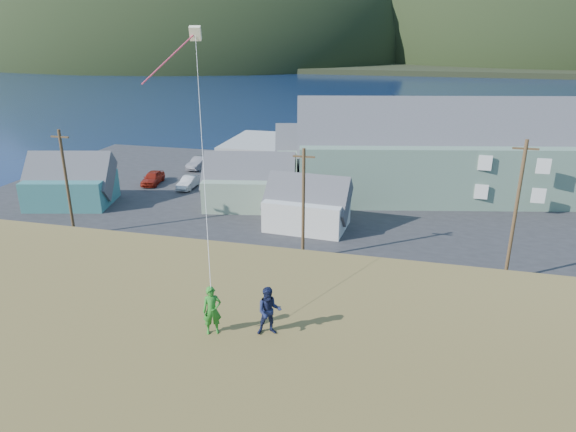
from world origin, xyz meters
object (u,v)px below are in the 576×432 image
object	(u,v)px
shed_palegreen_far	(322,153)
kite_flyer_navy	(269,311)
wharf	(315,146)
shed_white	(307,204)
kite_flyer_green	(212,310)
shed_teal	(70,182)
shed_palegreen_near	(249,183)
lodge	(469,152)

from	to	relation	value
shed_palegreen_far	kite_flyer_navy	xyz separation A→B (m)	(6.39, -44.89, 5.19)
wharf	shed_palegreen_far	bearing A→B (deg)	-75.62
shed_white	kite_flyer_navy	size ratio (longest dim) A/B	4.55
shed_white	kite_flyer_green	size ratio (longest dim) A/B	4.57
shed_teal	kite_flyer_green	distance (m)	39.47
wharf	shed_white	xyz separation A→B (m)	(5.59, -31.90, 1.78)
wharf	shed_palegreen_near	world-z (taller)	shed_palegreen_near
lodge	shed_palegreen_near	world-z (taller)	lodge
shed_palegreen_near	shed_palegreen_far	bearing A→B (deg)	58.63
wharf	lodge	size ratio (longest dim) A/B	0.71
wharf	shed_teal	size ratio (longest dim) A/B	2.80
kite_flyer_navy	shed_white	bearing A→B (deg)	80.19
lodge	shed_palegreen_far	world-z (taller)	lodge
shed_palegreen_far	kite_flyer_green	xyz separation A→B (m)	(4.59, -45.29, 5.19)
shed_palegreen_near	shed_palegreen_far	xyz separation A→B (m)	(4.87, 12.95, 0.39)
lodge	shed_teal	world-z (taller)	lodge
shed_palegreen_near	kite_flyer_navy	world-z (taller)	kite_flyer_navy
lodge	shed_palegreen_far	xyz separation A→B (m)	(-15.99, 4.44, -1.91)
shed_teal	kite_flyer_green	xyz separation A→B (m)	(26.72, -28.51, 5.62)
shed_teal	shed_white	world-z (taller)	shed_teal
shed_teal	kite_flyer_navy	world-z (taller)	kite_flyer_navy
shed_teal	shed_palegreen_near	distance (m)	17.69
wharf	shed_white	size ratio (longest dim) A/B	3.44
kite_flyer_navy	kite_flyer_green	bearing A→B (deg)	173.39
shed_palegreen_far	shed_palegreen_near	bearing A→B (deg)	-124.37
lodge	kite_flyer_green	size ratio (longest dim) A/B	22.02
shed_teal	kite_flyer_navy	xyz separation A→B (m)	(28.52, -28.11, 5.62)
kite_flyer_green	shed_palegreen_far	bearing A→B (deg)	69.87
lodge	shed_palegreen_near	bearing A→B (deg)	-170.52
wharf	shed_palegreen_near	size ratio (longest dim) A/B	2.65
shed_white	kite_flyer_navy	world-z (taller)	kite_flyer_navy
shed_palegreen_far	kite_flyer_navy	bearing A→B (deg)	-95.68
lodge	shed_teal	size ratio (longest dim) A/B	3.92
wharf	kite_flyer_green	xyz separation A→B (m)	(8.31, -59.79, 7.58)
shed_palegreen_near	kite_flyer_green	bearing A→B (deg)	-84.48
shed_teal	shed_palegreen_near	xyz separation A→B (m)	(17.27, 3.84, 0.04)
shed_palegreen_near	shed_palegreen_far	size ratio (longest dim) A/B	0.80
wharf	lodge	xyz separation A→B (m)	(19.70, -18.94, 4.30)
shed_white	shed_palegreen_far	world-z (taller)	shed_palegreen_far
shed_palegreen_near	wharf	bearing A→B (deg)	76.83
shed_palegreen_far	shed_teal	bearing A→B (deg)	-156.60
wharf	shed_teal	distance (m)	36.36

